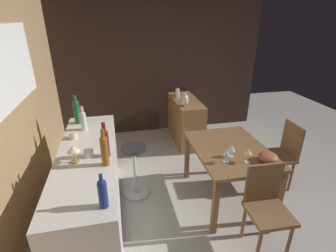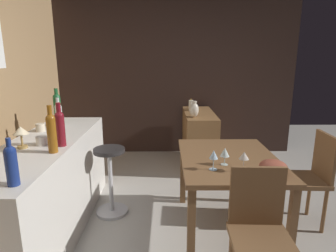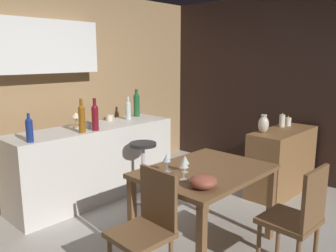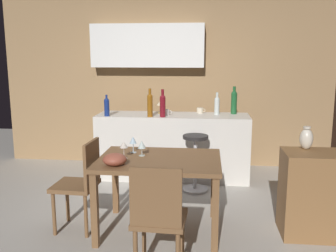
{
  "view_description": "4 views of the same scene",
  "coord_description": "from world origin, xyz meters",
  "px_view_note": "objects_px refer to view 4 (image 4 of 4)",
  "views": [
    {
      "loc": [
        -2.3,
        1.0,
        2.23
      ],
      "look_at": [
        0.44,
        0.4,
        0.99
      ],
      "focal_mm": 26.7,
      "sensor_mm": 36.0,
      "label": 1
    },
    {
      "loc": [
        -2.3,
        0.26,
        1.64
      ],
      "look_at": [
        0.29,
        0.24,
        1.01
      ],
      "focal_mm": 30.44,
      "sensor_mm": 36.0,
      "label": 2
    },
    {
      "loc": [
        -2.19,
        -2.1,
        1.73
      ],
      "look_at": [
        0.48,
        0.44,
        0.98
      ],
      "focal_mm": 36.68,
      "sensor_mm": 36.0,
      "label": 3
    },
    {
      "loc": [
        0.61,
        -3.8,
        1.72
      ],
      "look_at": [
        0.19,
        0.22,
        0.96
      ],
      "focal_mm": 40.5,
      "sensor_mm": 36.0,
      "label": 4
    }
  ],
  "objects_px": {
    "fruit_bowl": "(115,159)",
    "wine_bottle_cobalt": "(107,106)",
    "wine_bottle_clear": "(217,105)",
    "wine_bottle_green": "(234,101)",
    "wine_glass_center": "(142,145)",
    "wine_bottle_ruby": "(163,104)",
    "cup_cream": "(200,110)",
    "vase_ceramic_ivory": "(306,139)",
    "dining_table": "(159,168)",
    "chair_by_doorway": "(158,217)",
    "wine_glass_left": "(133,141)",
    "counter_lamp": "(161,104)",
    "wine_bottle_amber": "(150,104)",
    "wine_glass_right": "(124,145)",
    "chair_near_window": "(82,181)",
    "cup_white": "(166,112)",
    "bar_stool": "(195,161)"
  },
  "relations": [
    {
      "from": "fruit_bowl",
      "to": "cup_cream",
      "type": "bearing_deg",
      "value": 71.33
    },
    {
      "from": "chair_near_window",
      "to": "cup_white",
      "type": "xyz_separation_m",
      "value": [
        0.65,
        1.7,
        0.44
      ]
    },
    {
      "from": "wine_glass_right",
      "to": "chair_by_doorway",
      "type": "bearing_deg",
      "value": -61.12
    },
    {
      "from": "dining_table",
      "to": "bar_stool",
      "type": "bearing_deg",
      "value": 75.09
    },
    {
      "from": "chair_by_doorway",
      "to": "cup_white",
      "type": "relative_size",
      "value": 7.32
    },
    {
      "from": "counter_lamp",
      "to": "wine_bottle_clear",
      "type": "bearing_deg",
      "value": -1.77
    },
    {
      "from": "wine_bottle_amber",
      "to": "wine_bottle_cobalt",
      "type": "distance_m",
      "value": 0.59
    },
    {
      "from": "wine_bottle_clear",
      "to": "cup_cream",
      "type": "bearing_deg",
      "value": 154.98
    },
    {
      "from": "wine_glass_right",
      "to": "wine_bottle_ruby",
      "type": "distance_m",
      "value": 1.53
    },
    {
      "from": "dining_table",
      "to": "wine_bottle_ruby",
      "type": "height_order",
      "value": "wine_bottle_ruby"
    },
    {
      "from": "chair_near_window",
      "to": "chair_by_doorway",
      "type": "distance_m",
      "value": 1.16
    },
    {
      "from": "dining_table",
      "to": "chair_by_doorway",
      "type": "xyz_separation_m",
      "value": [
        0.1,
        -0.82,
        -0.13
      ]
    },
    {
      "from": "cup_cream",
      "to": "vase_ceramic_ivory",
      "type": "bearing_deg",
      "value": -57.62
    },
    {
      "from": "wine_glass_left",
      "to": "wine_bottle_ruby",
      "type": "height_order",
      "value": "wine_bottle_ruby"
    },
    {
      "from": "dining_table",
      "to": "wine_glass_center",
      "type": "relative_size",
      "value": 7.71
    },
    {
      "from": "wine_glass_right",
      "to": "cup_cream",
      "type": "bearing_deg",
      "value": 70.2
    },
    {
      "from": "fruit_bowl",
      "to": "wine_glass_center",
      "type": "bearing_deg",
      "value": 61.65
    },
    {
      "from": "wine_bottle_clear",
      "to": "wine_bottle_green",
      "type": "relative_size",
      "value": 0.81
    },
    {
      "from": "bar_stool",
      "to": "counter_lamp",
      "type": "bearing_deg",
      "value": 130.16
    },
    {
      "from": "wine_glass_center",
      "to": "wine_bottle_ruby",
      "type": "bearing_deg",
      "value": 88.3
    },
    {
      "from": "fruit_bowl",
      "to": "wine_bottle_cobalt",
      "type": "relative_size",
      "value": 0.75
    },
    {
      "from": "chair_by_doorway",
      "to": "wine_bottle_amber",
      "type": "xyz_separation_m",
      "value": [
        -0.41,
        2.3,
        0.56
      ]
    },
    {
      "from": "wine_bottle_green",
      "to": "cup_white",
      "type": "distance_m",
      "value": 0.96
    },
    {
      "from": "bar_stool",
      "to": "wine_glass_right",
      "type": "xyz_separation_m",
      "value": [
        -0.64,
        -1.2,
        0.48
      ]
    },
    {
      "from": "wine_bottle_green",
      "to": "cup_white",
      "type": "height_order",
      "value": "wine_bottle_green"
    },
    {
      "from": "wine_bottle_clear",
      "to": "counter_lamp",
      "type": "distance_m",
      "value": 0.78
    },
    {
      "from": "wine_bottle_cobalt",
      "to": "cup_cream",
      "type": "height_order",
      "value": "wine_bottle_cobalt"
    },
    {
      "from": "wine_bottle_cobalt",
      "to": "vase_ceramic_ivory",
      "type": "height_order",
      "value": "wine_bottle_cobalt"
    },
    {
      "from": "wine_bottle_ruby",
      "to": "wine_bottle_amber",
      "type": "bearing_deg",
      "value": 178.4
    },
    {
      "from": "wine_glass_right",
      "to": "wine_bottle_ruby",
      "type": "relative_size",
      "value": 0.45
    },
    {
      "from": "bar_stool",
      "to": "wine_glass_left",
      "type": "distance_m",
      "value": 1.24
    },
    {
      "from": "fruit_bowl",
      "to": "wine_bottle_clear",
      "type": "distance_m",
      "value": 2.24
    },
    {
      "from": "wine_bottle_ruby",
      "to": "cup_cream",
      "type": "bearing_deg",
      "value": 38.43
    },
    {
      "from": "chair_by_doorway",
      "to": "wine_bottle_green",
      "type": "xyz_separation_m",
      "value": [
        0.72,
        2.67,
        0.56
      ]
    },
    {
      "from": "wine_bottle_cobalt",
      "to": "wine_bottle_green",
      "type": "xyz_separation_m",
      "value": [
        1.72,
        0.37,
        0.05
      ]
    },
    {
      "from": "wine_glass_right",
      "to": "vase_ceramic_ivory",
      "type": "distance_m",
      "value": 1.75
    },
    {
      "from": "fruit_bowl",
      "to": "cup_white",
      "type": "height_order",
      "value": "cup_white"
    },
    {
      "from": "wine_bottle_amber",
      "to": "counter_lamp",
      "type": "xyz_separation_m",
      "value": [
        0.11,
        0.3,
        -0.04
      ]
    },
    {
      "from": "chair_near_window",
      "to": "wine_glass_right",
      "type": "height_order",
      "value": "same"
    },
    {
      "from": "wine_bottle_amber",
      "to": "wine_bottle_green",
      "type": "relative_size",
      "value": 0.98
    },
    {
      "from": "wine_glass_center",
      "to": "wine_bottle_green",
      "type": "bearing_deg",
      "value": 60.43
    },
    {
      "from": "chair_by_doorway",
      "to": "wine_bottle_green",
      "type": "relative_size",
      "value": 2.43
    },
    {
      "from": "wine_bottle_ruby",
      "to": "vase_ceramic_ivory",
      "type": "height_order",
      "value": "wine_bottle_ruby"
    },
    {
      "from": "wine_glass_left",
      "to": "wine_bottle_amber",
      "type": "xyz_separation_m",
      "value": [
        -0.02,
        1.28,
        0.21
      ]
    },
    {
      "from": "wine_bottle_clear",
      "to": "wine_bottle_amber",
      "type": "bearing_deg",
      "value": -162.99
    },
    {
      "from": "dining_table",
      "to": "chair_near_window",
      "type": "bearing_deg",
      "value": -176.03
    },
    {
      "from": "chair_near_window",
      "to": "bar_stool",
      "type": "distance_m",
      "value": 1.62
    },
    {
      "from": "fruit_bowl",
      "to": "vase_ceramic_ivory",
      "type": "bearing_deg",
      "value": 14.4
    },
    {
      "from": "wine_glass_left",
      "to": "vase_ceramic_ivory",
      "type": "xyz_separation_m",
      "value": [
        1.69,
        -0.01,
        0.06
      ]
    },
    {
      "from": "chair_by_doorway",
      "to": "cup_cream",
      "type": "bearing_deg",
      "value": 84.7
    }
  ]
}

